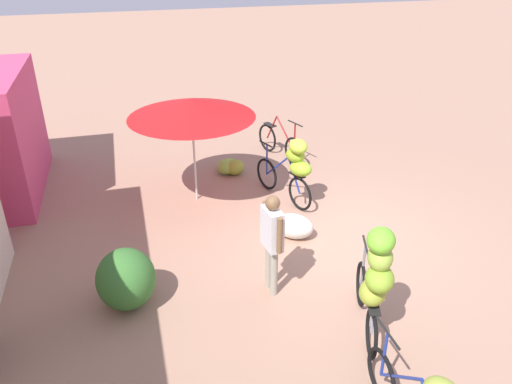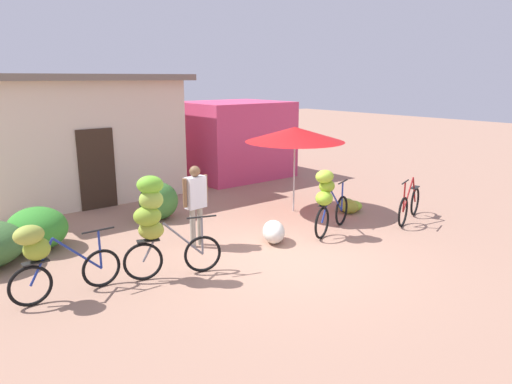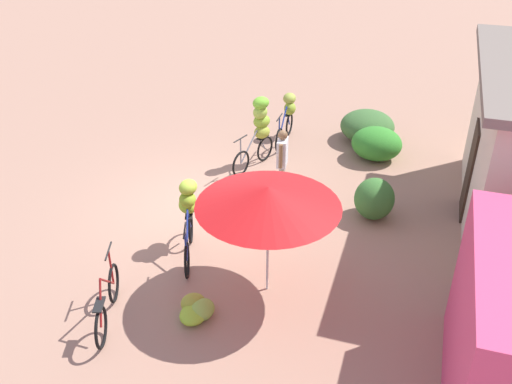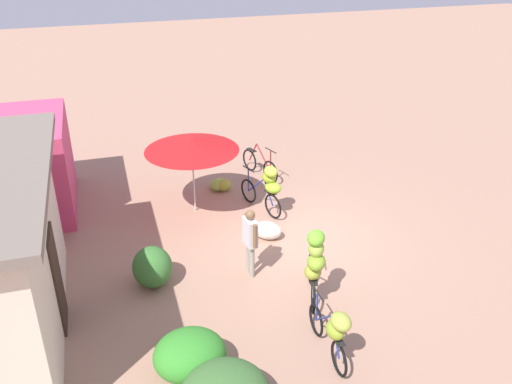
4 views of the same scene
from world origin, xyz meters
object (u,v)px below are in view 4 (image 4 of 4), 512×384
(bicycle_leftmost, at_px, (334,330))
(banana_pile_on_ground, at_px, (220,184))
(bicycle_near_pile, at_px, (315,261))
(bicycle_by_shop, at_px, (260,165))
(produce_sack, at_px, (267,230))
(market_umbrella, at_px, (192,144))
(person_vendor, at_px, (250,236))
(bicycle_center_loaded, at_px, (268,185))
(shop_pink, at_px, (13,167))

(bicycle_leftmost, distance_m, banana_pile_on_ground, 7.13)
(bicycle_near_pile, height_order, bicycle_by_shop, bicycle_near_pile)
(bicycle_by_shop, relative_size, produce_sack, 2.34)
(produce_sack, bearing_deg, market_umbrella, 37.18)
(person_vendor, bearing_deg, produce_sack, -31.29)
(bicycle_near_pile, distance_m, banana_pile_on_ground, 5.59)
(market_umbrella, height_order, bicycle_near_pile, market_umbrella)
(bicycle_center_loaded, relative_size, person_vendor, 1.04)
(bicycle_leftmost, xyz_separation_m, bicycle_by_shop, (7.60, -0.98, -0.36))
(shop_pink, bearing_deg, bicycle_center_loaded, -108.86)
(shop_pink, xyz_separation_m, person_vendor, (-4.54, -5.01, -0.25))
(banana_pile_on_ground, bearing_deg, produce_sack, -170.23)
(shop_pink, bearing_deg, banana_pile_on_ground, -93.95)
(bicycle_leftmost, bearing_deg, shop_pink, 37.16)
(market_umbrella, height_order, bicycle_center_loaded, market_umbrella)
(market_umbrella, bearing_deg, bicycle_by_shop, -55.75)
(bicycle_near_pile, bearing_deg, bicycle_by_shop, -6.69)
(market_umbrella, distance_m, bicycle_near_pile, 4.80)
(bicycle_leftmost, height_order, banana_pile_on_ground, bicycle_leftmost)
(banana_pile_on_ground, bearing_deg, person_vendor, 175.92)
(shop_pink, relative_size, bicycle_by_shop, 1.95)
(shop_pink, relative_size, bicycle_leftmost, 1.94)
(bicycle_by_shop, bearing_deg, produce_sack, 166.13)
(shop_pink, bearing_deg, produce_sack, -119.15)
(market_umbrella, bearing_deg, produce_sack, -142.82)
(bicycle_near_pile, distance_m, produce_sack, 2.74)
(bicycle_leftmost, xyz_separation_m, bicycle_center_loaded, (5.36, -0.51, 0.11))
(bicycle_near_pile, bearing_deg, banana_pile_on_ground, 6.50)
(banana_pile_on_ground, bearing_deg, bicycle_leftmost, -177.20)
(market_umbrella, xyz_separation_m, bicycle_center_loaded, (-0.72, -1.77, -1.05))
(market_umbrella, distance_m, person_vendor, 3.34)
(bicycle_center_loaded, bearing_deg, produce_sack, 162.11)
(shop_pink, relative_size, person_vendor, 2.01)
(market_umbrella, relative_size, bicycle_by_shop, 1.45)
(shop_pink, height_order, bicycle_leftmost, shop_pink)
(bicycle_center_loaded, distance_m, bicycle_by_shop, 2.34)
(market_umbrella, distance_m, bicycle_leftmost, 6.32)
(bicycle_leftmost, xyz_separation_m, produce_sack, (4.23, -0.15, -0.51))
(shop_pink, height_order, banana_pile_on_ground, shop_pink)
(market_umbrella, bearing_deg, shop_pink, 72.52)
(bicycle_by_shop, bearing_deg, market_umbrella, 124.25)
(shop_pink, relative_size, bicycle_near_pile, 1.85)
(bicycle_leftmost, bearing_deg, banana_pile_on_ground, 2.80)
(market_umbrella, distance_m, bicycle_by_shop, 3.11)
(market_umbrella, height_order, bicycle_by_shop, market_umbrella)
(shop_pink, distance_m, bicycle_by_shop, 6.69)
(bicycle_leftmost, bearing_deg, bicycle_by_shop, -7.35)
(shop_pink, distance_m, bicycle_center_loaded, 6.53)
(bicycle_by_shop, height_order, produce_sack, bicycle_by_shop)
(market_umbrella, xyz_separation_m, bicycle_by_shop, (1.52, -2.24, -1.53))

